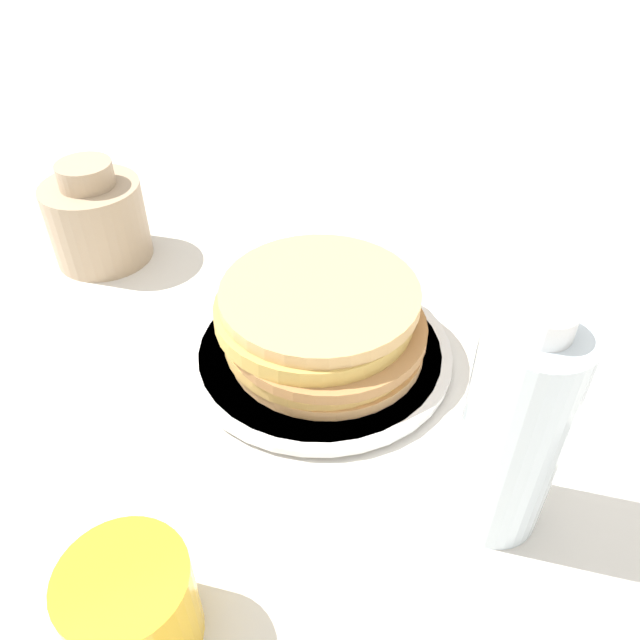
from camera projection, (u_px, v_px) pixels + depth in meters
name	position (u px, v px, depth m)	size (l,w,h in m)	color
ground_plane	(305.00, 372.00, 0.60)	(4.00, 4.00, 0.00)	silver
plate	(320.00, 351.00, 0.62)	(0.26, 0.26, 0.01)	white
pancake_stack	(321.00, 320.00, 0.59)	(0.20, 0.20, 0.07)	#E4A869
juice_glass	(132.00, 607.00, 0.39)	(0.08, 0.08, 0.07)	yellow
cream_jug	(97.00, 218.00, 0.73)	(0.11, 0.11, 0.12)	tan
water_bottle_mid	(513.00, 430.00, 0.43)	(0.07, 0.07, 0.20)	silver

